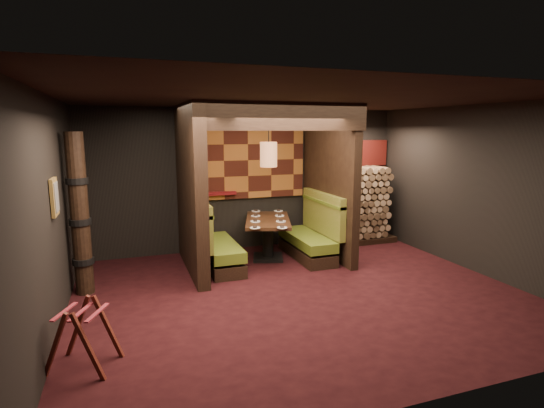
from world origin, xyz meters
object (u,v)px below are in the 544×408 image
Objects in this scene: booth_bench_right at (312,237)px; totem_column at (80,216)px; booth_bench_left at (214,245)px; pendant_lamp at (269,154)px; dining_table at (268,231)px; firewood_stack at (355,205)px; luggage_rack at (83,333)px.

totem_column is at bearing -172.14° from booth_bench_right.
booth_bench_left is 1.00× the size of booth_bench_right.
booth_bench_left is 1.46× the size of pendant_lamp.
booth_bench_right is at bearing 7.86° from totem_column.
pendant_lamp is at bearing 11.79° from totem_column.
booth_bench_right is 4.10m from totem_column.
dining_table is at bearing 12.66° from totem_column.
firewood_stack is (5.33, 1.25, -0.37)m from totem_column.
booth_bench_right reaches higher than dining_table.
booth_bench_left is 0.92× the size of firewood_stack.
luggage_rack is at bearing -136.46° from pendant_lamp.
dining_table reaches higher than luggage_rack.
pendant_lamp reaches higher than luggage_rack.
totem_column is (-2.09, -0.55, 0.79)m from booth_bench_left.
booth_bench_left is at bearing -171.59° from dining_table.
booth_bench_left is 3.35m from firewood_stack.
totem_column is 5.49m from firewood_stack.
firewood_stack is at bearing 15.17° from pendant_lamp.
booth_bench_right is 0.92× the size of firewood_stack.
pendant_lamp is 2.55m from firewood_stack.
pendant_lamp is at bearing -164.83° from firewood_stack.
firewood_stack is (2.19, 0.59, -1.16)m from pendant_lamp.
booth_bench_right is at bearing -7.23° from pendant_lamp.
booth_bench_left reaches higher than dining_table.
booth_bench_right is 0.97× the size of dining_table.
totem_column is (-3.98, -0.55, 0.79)m from booth_bench_right.
pendant_lamp reaches higher than dining_table.
totem_column is at bearing 93.86° from luggage_rack.
luggage_rack is 6.24m from firewood_stack.
booth_bench_right is at bearing 35.57° from luggage_rack.
totem_column reaches higher than firewood_stack.
dining_table is (-0.84, 0.16, 0.14)m from booth_bench_right.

